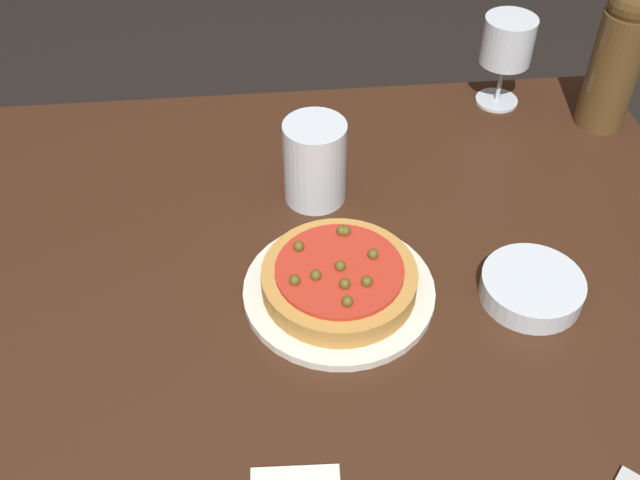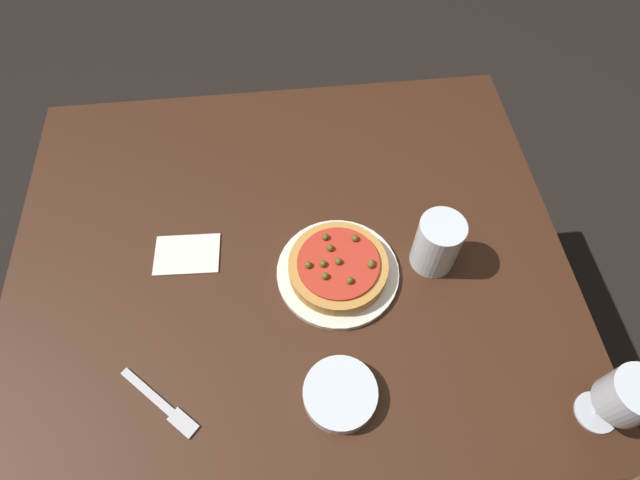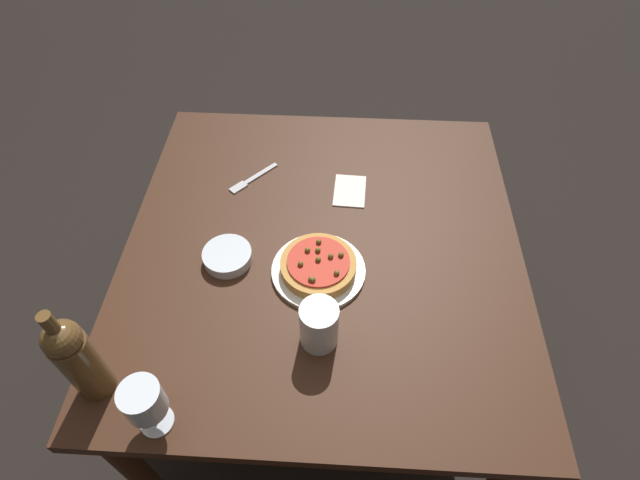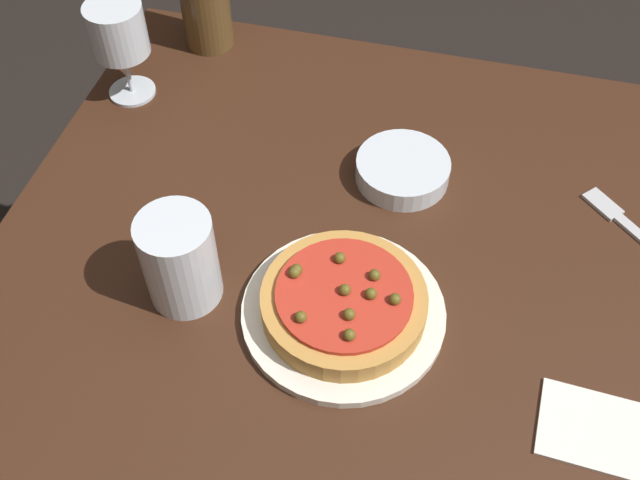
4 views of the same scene
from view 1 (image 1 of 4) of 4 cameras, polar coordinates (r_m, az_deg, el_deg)
The scene contains 7 objects.
dining_table at distance 0.96m, azimuth 1.59°, elevation -11.96°, with size 1.12×1.06×0.74m.
dinner_plate at distance 0.94m, azimuth 1.45°, elevation -3.90°, with size 0.24×0.24×0.01m.
pizza at distance 0.92m, azimuth 1.47°, elevation -2.93°, with size 0.19×0.19×0.05m.
wine_glass at distance 1.25m, azimuth 14.10°, elevation 14.32°, with size 0.08×0.08×0.15m.
wine_bottle at distance 1.24m, azimuth 21.87°, elevation 13.28°, with size 0.08×0.08×0.29m.
water_cup at distance 1.04m, azimuth -0.39°, elevation 5.96°, with size 0.09×0.09×0.12m.
side_bowl at distance 0.97m, azimuth 15.83°, elevation -3.51°, with size 0.13×0.13×0.03m.
Camera 1 is at (0.53, -0.08, 1.45)m, focal length 42.00 mm.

